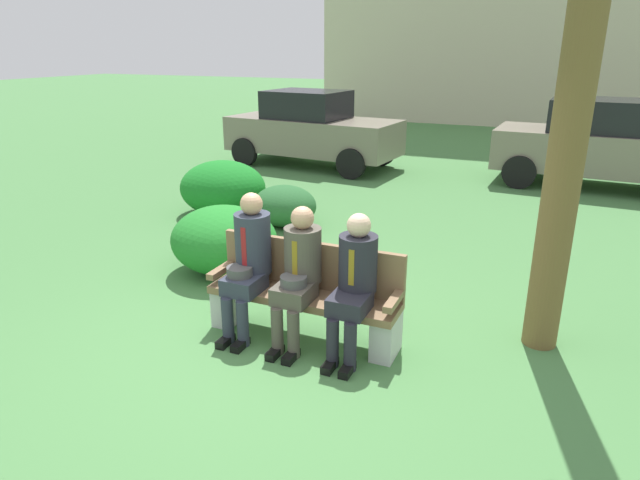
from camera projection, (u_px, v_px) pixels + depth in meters
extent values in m
plane|color=#467A41|center=(271.00, 344.00, 5.15)|extent=(80.00, 80.00, 0.00)
cube|color=brown|center=(303.00, 297.00, 5.14)|extent=(1.83, 0.44, 0.07)
cube|color=brown|center=(311.00, 264.00, 5.22)|extent=(1.83, 0.06, 0.45)
cube|color=brown|center=(222.00, 270.00, 5.42)|extent=(0.08, 0.44, 0.06)
cube|color=brown|center=(394.00, 300.00, 4.77)|extent=(0.08, 0.44, 0.06)
cube|color=silver|center=(229.00, 304.00, 5.52)|extent=(0.20, 0.37, 0.38)
cube|color=silver|center=(386.00, 336.00, 4.91)|extent=(0.20, 0.37, 0.38)
cube|color=#2D3342|center=(244.00, 284.00, 5.15)|extent=(0.32, 0.38, 0.16)
cylinder|color=#2D3342|center=(228.00, 320.00, 5.12)|extent=(0.11, 0.11, 0.45)
cylinder|color=#2D3342|center=(243.00, 323.00, 5.06)|extent=(0.11, 0.11, 0.45)
cube|color=black|center=(225.00, 341.00, 5.13)|extent=(0.09, 0.22, 0.07)
cube|color=black|center=(240.00, 345.00, 5.07)|extent=(0.09, 0.22, 0.07)
cylinder|color=#2D3342|center=(253.00, 243.00, 5.20)|extent=(0.34, 0.34, 0.58)
cube|color=maroon|center=(244.00, 247.00, 5.05)|extent=(0.05, 0.01, 0.37)
sphere|color=tan|center=(251.00, 204.00, 5.07)|extent=(0.21, 0.21, 0.21)
cylinder|color=#494949|center=(240.00, 271.00, 5.10)|extent=(0.24, 0.24, 0.09)
cube|color=#4C473D|center=(294.00, 293.00, 4.96)|extent=(0.32, 0.38, 0.16)
cylinder|color=#4C473D|center=(277.00, 331.00, 4.92)|extent=(0.11, 0.11, 0.45)
cylinder|color=#4C473D|center=(293.00, 334.00, 4.86)|extent=(0.11, 0.11, 0.45)
cube|color=black|center=(275.00, 353.00, 4.93)|extent=(0.09, 0.22, 0.07)
cube|color=black|center=(291.00, 357.00, 4.87)|extent=(0.09, 0.22, 0.07)
cylinder|color=#4C473D|center=(303.00, 254.00, 5.02)|extent=(0.34, 0.34, 0.51)
cube|color=olive|center=(295.00, 258.00, 4.87)|extent=(0.05, 0.01, 0.32)
sphere|color=tan|center=(302.00, 218.00, 4.90)|extent=(0.21, 0.21, 0.21)
cylinder|color=#494949|center=(294.00, 281.00, 4.90)|extent=(0.24, 0.24, 0.09)
cube|color=#23232D|center=(350.00, 303.00, 4.76)|extent=(0.32, 0.38, 0.16)
cylinder|color=#23232D|center=(333.00, 343.00, 4.72)|extent=(0.11, 0.11, 0.45)
cylinder|color=#23232D|center=(350.00, 347.00, 4.66)|extent=(0.11, 0.11, 0.45)
cube|color=black|center=(330.00, 366.00, 4.73)|extent=(0.09, 0.22, 0.07)
cube|color=black|center=(347.00, 370.00, 4.67)|extent=(0.09, 0.22, 0.07)
cylinder|color=#23232D|center=(358.00, 263.00, 4.82)|extent=(0.34, 0.34, 0.50)
cube|color=olive|center=(351.00, 268.00, 4.67)|extent=(0.05, 0.01, 0.32)
sphere|color=beige|center=(359.00, 225.00, 4.71)|extent=(0.21, 0.21, 0.21)
cylinder|color=brown|center=(579.00, 70.00, 4.36)|extent=(0.31, 0.31, 4.88)
ellipsoid|color=#28602F|center=(284.00, 206.00, 8.45)|extent=(1.00, 0.91, 0.62)
ellipsoid|color=#1A7A23|center=(223.00, 188.00, 8.98)|extent=(1.41, 1.29, 0.88)
ellipsoid|color=#217D28|center=(224.00, 240.00, 6.68)|extent=(1.31, 1.20, 0.82)
cube|color=slate|center=(313.00, 135.00, 12.56)|extent=(4.05, 1.97, 0.76)
cube|color=black|center=(307.00, 104.00, 12.40)|extent=(1.84, 1.54, 0.60)
cylinder|color=black|center=(381.00, 152.00, 12.69)|extent=(0.65, 0.21, 0.64)
cylinder|color=black|center=(351.00, 164.00, 11.41)|extent=(0.65, 0.21, 0.64)
cylinder|color=black|center=(282.00, 142.00, 13.96)|extent=(0.65, 0.21, 0.64)
cylinder|color=black|center=(244.00, 152.00, 12.68)|extent=(0.65, 0.21, 0.64)
cube|color=slate|center=(602.00, 152.00, 10.60)|extent=(3.98, 1.78, 0.76)
cube|color=black|center=(599.00, 115.00, 10.44)|extent=(1.78, 1.46, 0.60)
cylinder|color=black|center=(529.00, 158.00, 11.97)|extent=(0.65, 0.18, 0.64)
cylinder|color=black|center=(519.00, 172.00, 10.65)|extent=(0.65, 0.18, 0.64)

